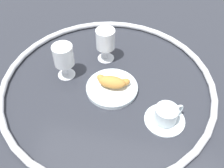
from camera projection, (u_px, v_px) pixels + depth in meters
ground_plane at (108, 86)px, 0.97m from camera, size 2.20×2.20×0.00m
table_chrome_rim at (108, 83)px, 0.96m from camera, size 0.80×0.80×0.02m
pastry_plate at (112, 88)px, 0.95m from camera, size 0.19×0.19×0.02m
croissant_large at (112, 82)px, 0.93m from camera, size 0.14×0.06×0.04m
coffee_cup_near at (166, 115)px, 0.84m from camera, size 0.14×0.14×0.06m
juice_glass_left at (63, 56)px, 0.94m from camera, size 0.08×0.08×0.14m
juice_glass_right at (106, 40)px, 1.01m from camera, size 0.08×0.08×0.14m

